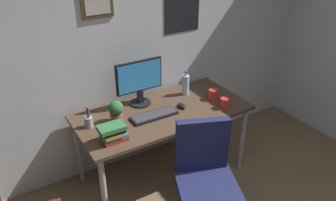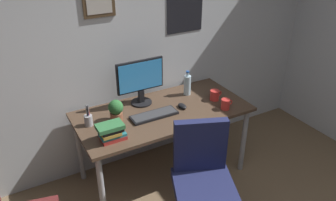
% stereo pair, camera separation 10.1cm
% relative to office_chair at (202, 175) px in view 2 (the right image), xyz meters
% --- Properties ---
extents(wall_back, '(4.40, 0.10, 2.60)m').
position_rel_office_chair_xyz_m(wall_back, '(-0.03, 1.18, 0.77)').
color(wall_back, silver).
rests_on(wall_back, ground_plane).
extents(desk, '(1.59, 0.77, 0.74)m').
position_rel_office_chair_xyz_m(desk, '(0.03, 0.72, 0.14)').
color(desk, '#4C3828').
rests_on(desk, ground_plane).
extents(office_chair, '(0.60, 0.60, 0.95)m').
position_rel_office_chair_xyz_m(office_chair, '(0.00, 0.00, 0.00)').
color(office_chair, '#1E234C').
rests_on(office_chair, ground_plane).
extents(monitor, '(0.46, 0.20, 0.43)m').
position_rel_office_chair_xyz_m(monitor, '(-0.08, 0.95, 0.45)').
color(monitor, black).
rests_on(monitor, desk).
extents(keyboard, '(0.43, 0.15, 0.03)m').
position_rel_office_chair_xyz_m(keyboard, '(-0.08, 0.66, 0.23)').
color(keyboard, black).
rests_on(keyboard, desk).
extents(computer_mouse, '(0.06, 0.11, 0.04)m').
position_rel_office_chair_xyz_m(computer_mouse, '(0.22, 0.67, 0.23)').
color(computer_mouse, black).
rests_on(computer_mouse, desk).
extents(water_bottle, '(0.07, 0.07, 0.25)m').
position_rel_office_chair_xyz_m(water_bottle, '(0.40, 0.89, 0.32)').
color(water_bottle, silver).
rests_on(water_bottle, desk).
extents(coffee_mug_near, '(0.12, 0.08, 0.10)m').
position_rel_office_chair_xyz_m(coffee_mug_near, '(0.56, 0.46, 0.26)').
color(coffee_mug_near, red).
rests_on(coffee_mug_near, desk).
extents(coffee_mug_far, '(0.13, 0.09, 0.10)m').
position_rel_office_chair_xyz_m(coffee_mug_far, '(0.58, 0.66, 0.26)').
color(coffee_mug_far, red).
rests_on(coffee_mug_far, desk).
extents(potted_plant, '(0.13, 0.13, 0.20)m').
position_rel_office_chair_xyz_m(potted_plant, '(-0.40, 0.76, 0.32)').
color(potted_plant, brown).
rests_on(potted_plant, desk).
extents(pen_cup, '(0.07, 0.07, 0.20)m').
position_rel_office_chair_xyz_m(pen_cup, '(-0.64, 0.80, 0.27)').
color(pen_cup, '#9EA0A5').
rests_on(pen_cup, desk).
extents(book_stack_left, '(0.22, 0.16, 0.15)m').
position_rel_office_chair_xyz_m(book_stack_left, '(-0.54, 0.50, 0.29)').
color(book_stack_left, '#B22D28').
rests_on(book_stack_left, desk).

